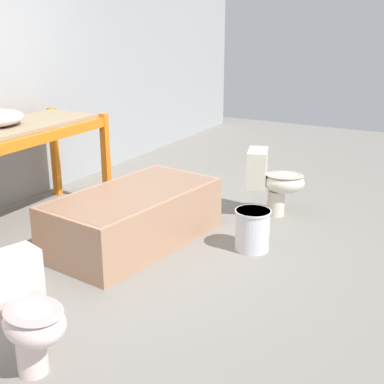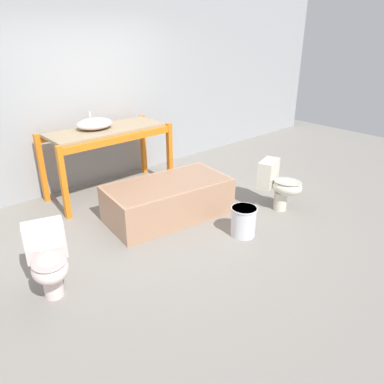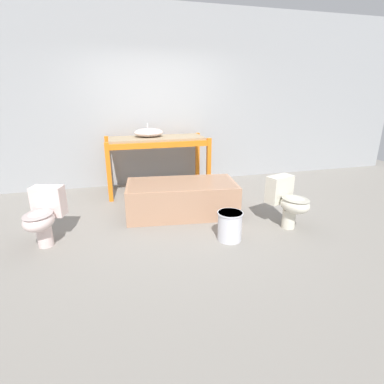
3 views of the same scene
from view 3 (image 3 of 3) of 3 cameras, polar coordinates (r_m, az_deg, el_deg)
The scene contains 8 objects.
ground_plane at distance 4.42m, azimuth -3.06°, elevation -4.41°, with size 12.00×12.00×0.00m, color gray.
warehouse_wall_rear at distance 5.83m, azimuth -7.29°, elevation 17.22°, with size 10.80×0.08×3.20m.
shelving_rack at distance 5.34m, azimuth -6.71°, elevation 8.69°, with size 1.76×0.77×0.97m.
sink_basin at distance 5.36m, azimuth -8.27°, elevation 11.15°, with size 0.50×0.42×0.23m.
bathtub_main at distance 4.38m, azimuth -1.98°, elevation -0.75°, with size 1.66×0.99×0.48m.
toilet_near at distance 3.86m, azimuth -26.47°, elevation -3.86°, with size 0.49×0.64×0.66m.
toilet_far at distance 4.12m, azimuth 17.84°, elevation -1.45°, with size 0.50×0.64×0.66m.
bucket_white at distance 3.67m, azimuth 7.21°, elevation -6.35°, with size 0.31×0.31×0.36m.
Camera 3 is at (-0.84, -3.98, 1.72)m, focal length 28.00 mm.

